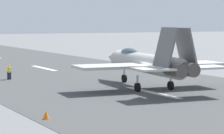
% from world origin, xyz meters
% --- Properties ---
extents(ground_plane, '(400.00, 400.00, 0.00)m').
position_xyz_m(ground_plane, '(0.00, 0.00, 0.00)').
color(ground_plane, slate).
extents(runway_strip, '(240.00, 26.00, 0.02)m').
position_xyz_m(runway_strip, '(-0.02, 0.00, 0.01)').
color(runway_strip, '#444546').
rests_on(runway_strip, ground).
extents(fighter_jet, '(17.31, 13.82, 5.54)m').
position_xyz_m(fighter_jet, '(1.93, -1.02, 2.34)').
color(fighter_jet, '#B6B6B2').
rests_on(fighter_jet, ground).
extents(crew_person, '(0.68, 0.38, 1.59)m').
position_xyz_m(crew_person, '(14.53, 7.75, 0.80)').
color(crew_person, '#1E2338').
rests_on(crew_person, ground).
extents(marker_cone_near, '(0.44, 0.44, 0.55)m').
position_xyz_m(marker_cone_near, '(-7.77, 12.19, 0.28)').
color(marker_cone_near, orange).
rests_on(marker_cone_near, ground).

